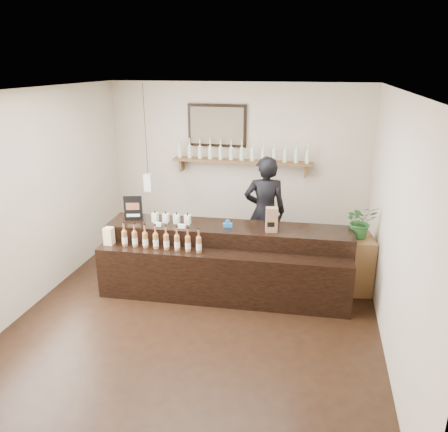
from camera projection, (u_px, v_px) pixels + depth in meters
name	position (u px, v px, depth m)	size (l,w,h in m)	color
ground	(201.00, 310.00, 5.77)	(5.00, 5.00, 0.00)	black
room_shell	(199.00, 186.00, 5.20)	(5.00, 5.00, 5.00)	beige
back_wall_decor	(228.00, 146.00, 7.41)	(2.66, 0.96, 1.69)	brown
counter	(226.00, 262.00, 6.11)	(3.43, 1.05, 1.11)	black
promo_sign	(133.00, 208.00, 6.21)	(0.25, 0.09, 0.36)	black
paper_bag	(272.00, 220.00, 5.80)	(0.17, 0.14, 0.34)	#886041
tape_dispenser	(228.00, 224.00, 5.99)	(0.13, 0.08, 0.11)	blue
side_cabinet	(356.00, 263.00, 6.18)	(0.47, 0.60, 0.81)	brown
potted_plant	(361.00, 221.00, 5.97)	(0.42, 0.36, 0.47)	#255C26
shopkeeper	(265.00, 205.00, 6.74)	(0.73, 0.48, 2.01)	black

